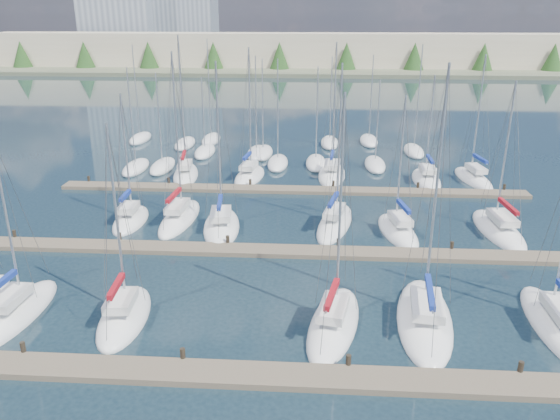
# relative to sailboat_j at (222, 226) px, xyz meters

# --- Properties ---
(ground) EXTENTS (400.00, 400.00, 0.00)m
(ground) POSITION_rel_sailboat_j_xyz_m (5.05, 39.63, -0.18)
(ground) COLOR #1C2D38
(ground) RESTS_ON ground
(dock_near) EXTENTS (44.00, 1.93, 1.10)m
(dock_near) POSITION_rel_sailboat_j_xyz_m (5.05, -18.36, -0.03)
(dock_near) COLOR #6B5E4C
(dock_near) RESTS_ON ground
(dock_mid) EXTENTS (44.00, 1.93, 1.10)m
(dock_mid) POSITION_rel_sailboat_j_xyz_m (5.05, -4.36, -0.03)
(dock_mid) COLOR #6B5E4C
(dock_mid) RESTS_ON ground
(dock_far) EXTENTS (44.00, 1.93, 1.10)m
(dock_far) POSITION_rel_sailboat_j_xyz_m (5.05, 9.64, -0.03)
(dock_far) COLOR #6B5E4C
(dock_far) RESTS_ON ground
(sailboat_j) EXTENTS (3.70, 8.28, 13.50)m
(sailboat_j) POSITION_rel_sailboat_j_xyz_m (0.00, 0.00, 0.00)
(sailboat_j) COLOR white
(sailboat_j) RESTS_ON ground
(sailboat_d) EXTENTS (4.07, 8.42, 13.27)m
(sailboat_d) POSITION_rel_sailboat_j_xyz_m (8.46, -13.64, 0.00)
(sailboat_d) COLOR white
(sailboat_d) RESTS_ON ground
(sailboat_h) EXTENTS (2.66, 6.41, 11.00)m
(sailboat_h) POSITION_rel_sailboat_j_xyz_m (-7.58, 0.84, 0.00)
(sailboat_h) COLOR white
(sailboat_h) RESTS_ON ground
(sailboat_c) EXTENTS (3.07, 6.98, 11.65)m
(sailboat_c) POSITION_rel_sailboat_j_xyz_m (-3.16, -13.69, 0.00)
(sailboat_c) COLOR white
(sailboat_c) RESTS_ON ground
(sailboat_m) EXTENTS (3.28, 8.91, 12.19)m
(sailboat_m) POSITION_rel_sailboat_j_xyz_m (21.56, 0.64, -0.01)
(sailboat_m) COLOR white
(sailboat_m) RESTS_ON ground
(sailboat_n) EXTENTS (3.65, 8.44, 14.69)m
(sailboat_n) POSITION_rel_sailboat_j_xyz_m (-6.07, 13.89, 0.02)
(sailboat_n) COLOR white
(sailboat_n) RESTS_ON ground
(sailboat_l) EXTENTS (3.50, 7.51, 11.21)m
(sailboat_l) POSITION_rel_sailboat_j_xyz_m (13.74, -0.14, 0.00)
(sailboat_l) COLOR white
(sailboat_l) RESTS_ON ground
(sailboat_r) EXTENTS (3.38, 8.12, 13.01)m
(sailboat_r) POSITION_rel_sailboat_j_xyz_m (23.23, 14.38, 0.01)
(sailboat_r) COLOR white
(sailboat_r) RESTS_ON ground
(sailboat_e) EXTENTS (4.04, 9.59, 14.60)m
(sailboat_e) POSITION_rel_sailboat_j_xyz_m (13.47, -12.87, -0.00)
(sailboat_e) COLOR white
(sailboat_e) RESTS_ON ground
(sailboat_o) EXTENTS (3.49, 7.45, 13.57)m
(sailboat_o) POSITION_rel_sailboat_j_xyz_m (0.59, 13.82, 0.01)
(sailboat_o) COLOR white
(sailboat_o) RESTS_ON ground
(sailboat_q) EXTENTS (2.80, 7.58, 11.11)m
(sailboat_q) POSITION_rel_sailboat_j_xyz_m (18.46, 13.83, -0.01)
(sailboat_q) COLOR white
(sailboat_q) RESTS_ON ground
(sailboat_f) EXTENTS (2.58, 8.66, 12.37)m
(sailboat_f) POSITION_rel_sailboat_j_xyz_m (20.45, -12.96, -0.00)
(sailboat_f) COLOR white
(sailboat_f) RESTS_ON ground
(sailboat_k) EXTENTS (4.14, 9.04, 13.30)m
(sailboat_k) POSITION_rel_sailboat_j_xyz_m (8.94, 1.27, 0.01)
(sailboat_k) COLOR white
(sailboat_k) RESTS_ON ground
(sailboat_i) EXTENTS (2.88, 8.71, 14.02)m
(sailboat_i) POSITION_rel_sailboat_j_xyz_m (-3.71, 1.52, 0.01)
(sailboat_i) COLOR white
(sailboat_i) RESTS_ON ground
(sailboat_b) EXTENTS (2.74, 7.95, 11.04)m
(sailboat_b) POSITION_rel_sailboat_j_xyz_m (-9.34, -13.74, -0.01)
(sailboat_b) COLOR white
(sailboat_b) RESTS_ON ground
(sailboat_p) EXTENTS (3.38, 8.48, 14.03)m
(sailboat_p) POSITION_rel_sailboat_j_xyz_m (9.03, 14.99, 0.00)
(sailboat_p) COLOR white
(sailboat_p) RESTS_ON ground
(distant_boats) EXTENTS (36.93, 20.75, 13.30)m
(distant_boats) POSITION_rel_sailboat_j_xyz_m (0.70, 23.39, 0.11)
(distant_boats) COLOR #9EA0A5
(distant_boats) RESTS_ON ground
(shoreline) EXTENTS (400.00, 60.00, 38.00)m
(shoreline) POSITION_rel_sailboat_j_xyz_m (-8.25, 129.40, 7.26)
(shoreline) COLOR #666B51
(shoreline) RESTS_ON ground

